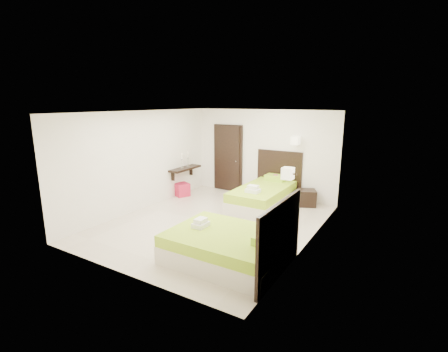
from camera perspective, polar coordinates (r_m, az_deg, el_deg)
The scene contains 7 objects.
floor at distance 7.82m, azimuth -1.78°, elevation -8.22°, with size 5.50×5.50×0.00m, color beige.
bed_single at distance 8.88m, azimuth 7.10°, elevation -3.39°, with size 1.37×2.29×1.89m.
bed_double at distance 5.94m, azimuth 1.12°, elevation -12.20°, with size 2.07×1.76×1.70m.
nightstand at distance 9.27m, azimuth 14.23°, elevation -3.72°, with size 0.50×0.45×0.45m, color black.
ottoman at distance 10.00m, azimuth -7.41°, elevation -2.37°, with size 0.39×0.39×0.39m, color #AE1737.
door at distance 10.37m, azimuth 0.68°, elevation 3.12°, with size 1.02×0.15×2.14m.
console_shelf at distance 10.01m, azimuth -6.89°, elevation 1.30°, with size 0.35×1.20×0.78m.
Camera 1 is at (3.96, -6.11, 2.83)m, focal length 26.00 mm.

